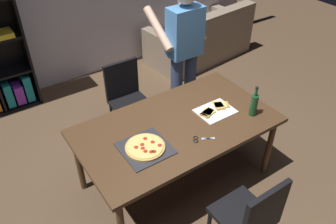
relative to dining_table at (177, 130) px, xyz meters
The scene contains 10 objects.
ground_plane 0.69m from the dining_table, ahead, with size 12.00×12.00×0.00m, color brown.
dining_table is the anchor object (origin of this frame).
chair_near_camera 1.02m from the dining_table, 90.00° to the right, with size 0.42×0.42×0.90m.
chair_far_side 1.02m from the dining_table, 90.00° to the left, with size 0.42×0.42×0.90m.
couch 2.78m from the dining_table, 46.18° to the left, with size 1.78×1.03×0.85m.
person_serving_pizza 1.07m from the dining_table, 50.72° to the left, with size 0.55×0.54×1.75m.
pepperoni_pizza_on_tray 0.44m from the dining_table, 164.24° to the right, with size 0.40×0.40×0.04m.
pizza_slices_on_towel 0.43m from the dining_table, ahead, with size 0.36×0.28×0.03m.
wine_bottle 0.77m from the dining_table, 22.55° to the right, with size 0.07×0.07×0.32m.
kitchen_scissors 0.30m from the dining_table, 80.61° to the right, with size 0.19×0.14×0.01m.
Camera 1 is at (-1.45, -1.99, 2.76)m, focal length 36.38 mm.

